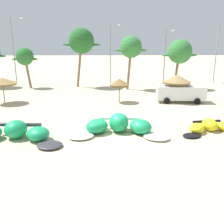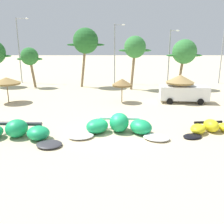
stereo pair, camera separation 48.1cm
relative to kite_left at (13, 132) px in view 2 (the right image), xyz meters
name	(u,v)px [view 2 (the right image)]	position (x,y,z in m)	size (l,w,h in m)	color
ground_plane	(110,132)	(6.61, 1.36, -0.48)	(260.00, 260.00, 0.00)	beige
kite_left	(13,132)	(0.00, 0.00, 0.00)	(7.55, 3.56, 1.25)	#333338
kite_left_of_center	(118,126)	(7.20, 1.15, 0.05)	(7.41, 3.59, 1.40)	white
kite_center	(212,128)	(14.13, 1.23, -0.13)	(5.46, 2.81, 0.92)	black
beach_umbrella_near_van	(5,81)	(-4.88, 11.05, 1.95)	(3.03, 3.03, 2.82)	brown
beach_umbrella_middle	(121,83)	(7.80, 11.16, 1.75)	(2.21, 2.21, 2.66)	brown
beach_umbrella_near_palms	(179,79)	(14.23, 11.27, 2.09)	(3.10, 3.10, 3.07)	brown
parked_van	(182,93)	(14.56, 11.09, 0.61)	(5.41, 2.57, 1.84)	white
palm_left	(28,57)	(-5.39, 21.08, 4.02)	(3.84, 2.56, 5.88)	#7F6647
palm_left_of_gap	(85,41)	(2.83, 21.67, 6.24)	(5.56, 3.71, 8.64)	#7F6647
palm_center_left	(134,48)	(9.88, 19.39, 5.36)	(4.53, 3.02, 7.45)	#7F6647
palm_center_right	(183,52)	(16.90, 19.83, 4.76)	(5.11, 3.41, 7.00)	brown
lamppost_west	(19,47)	(-8.47, 25.99, 5.31)	(2.09, 0.24, 10.41)	gray
lamppost_west_center	(114,51)	(7.26, 25.34, 4.77)	(1.76, 0.24, 9.43)	gray
lamppost_east_center	(169,55)	(15.33, 21.87, 4.19)	(1.42, 0.24, 8.38)	gray
lamppost_east	(221,51)	(24.60, 25.15, 4.74)	(1.44, 0.24, 9.44)	gray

